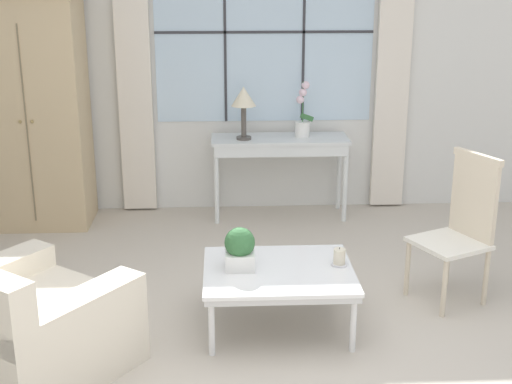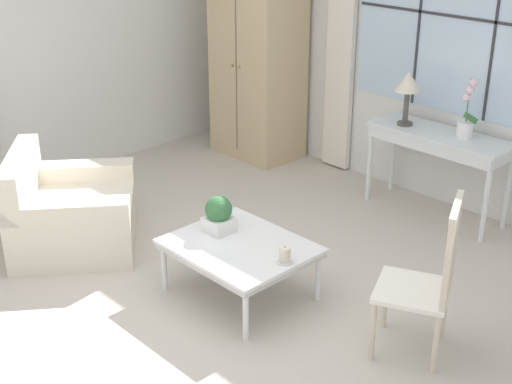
{
  "view_description": "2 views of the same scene",
  "coord_description": "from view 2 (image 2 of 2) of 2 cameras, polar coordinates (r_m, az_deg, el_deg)",
  "views": [
    {
      "loc": [
        -0.41,
        -3.66,
        2.27
      ],
      "look_at": [
        -0.19,
        0.77,
        0.86
      ],
      "focal_mm": 50.0,
      "sensor_mm": 36.0,
      "label": 1
    },
    {
      "loc": [
        3.21,
        -2.42,
        2.75
      ],
      "look_at": [
        -0.01,
        0.67,
        0.78
      ],
      "focal_mm": 50.0,
      "sensor_mm": 36.0,
      "label": 2
    }
  ],
  "objects": [
    {
      "name": "coffee_table",
      "position": [
        5.01,
        -1.31,
        -4.61
      ],
      "size": [
        0.96,
        0.79,
        0.41
      ],
      "color": "silver",
      "rests_on": "ground_plane"
    },
    {
      "name": "console_table",
      "position": [
        6.34,
        14.46,
        3.87
      ],
      "size": [
        1.26,
        0.44,
        0.76
      ],
      "color": "silver",
      "rests_on": "ground_plane"
    },
    {
      "name": "ground_plane",
      "position": [
        4.87,
        -5.67,
        -10.72
      ],
      "size": [
        14.0,
        14.0,
        0.0
      ],
      "primitive_type": "plane",
      "color": "#BCB2A3"
    },
    {
      "name": "armoire",
      "position": [
        7.5,
        0.14,
        10.68
      ],
      "size": [
        0.96,
        0.66,
        2.08
      ],
      "color": "tan",
      "rests_on": "ground_plane"
    },
    {
      "name": "potted_orchid",
      "position": [
        6.18,
        16.5,
        5.78
      ],
      "size": [
        0.17,
        0.13,
        0.51
      ],
      "color": "white",
      "rests_on": "console_table"
    },
    {
      "name": "armchair_upholstered",
      "position": [
        5.92,
        -14.62,
        -1.79
      ],
      "size": [
        1.35,
        1.34,
        0.8
      ],
      "color": "beige",
      "rests_on": "ground_plane"
    },
    {
      "name": "table_lamp",
      "position": [
        6.34,
        12.08,
        8.39
      ],
      "size": [
        0.22,
        0.22,
        0.48
      ],
      "color": "#4C4742",
      "rests_on": "console_table"
    },
    {
      "name": "pillar_candle",
      "position": [
        4.74,
        2.31,
        -5.12
      ],
      "size": [
        0.11,
        0.11,
        0.12
      ],
      "color": "silver",
      "rests_on": "coffee_table"
    },
    {
      "name": "wall_left",
      "position": [
        7.06,
        -17.99,
        11.65
      ],
      "size": [
        0.06,
        7.2,
        2.8
      ],
      "primitive_type": "cube",
      "color": "silver",
      "rests_on": "ground_plane"
    },
    {
      "name": "potted_plant_small",
      "position": [
        5.11,
        -3.0,
        -1.81
      ],
      "size": [
        0.2,
        0.2,
        0.28
      ],
      "color": "white",
      "rests_on": "coffee_table"
    },
    {
      "name": "wall_back_windowed",
      "position": [
        6.46,
        15.65,
        10.92
      ],
      "size": [
        7.2,
        0.14,
        2.8
      ],
      "color": "silver",
      "rests_on": "ground_plane"
    },
    {
      "name": "side_chair_wooden",
      "position": [
        4.44,
        13.91,
        -6.34
      ],
      "size": [
        0.59,
        0.59,
        1.05
      ],
      "color": "white",
      "rests_on": "ground_plane"
    }
  ]
}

